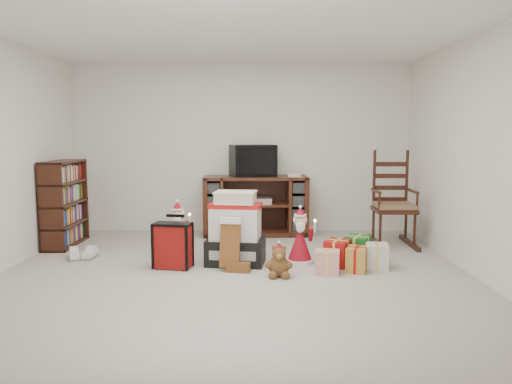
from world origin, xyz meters
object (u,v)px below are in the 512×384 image
(red_suitcase, at_px, (173,245))
(teddy_bear, at_px, (279,263))
(bookshelf, at_px, (65,205))
(gift_pile, at_px, (236,233))
(rocking_chair, at_px, (393,211))
(gift_cluster, at_px, (354,258))
(santa_figurine, at_px, (300,241))
(tv_stand, at_px, (256,205))
(mrs_claus_figurine, at_px, (178,235))
(crt_television, at_px, (253,161))
(sneaker_pair, at_px, (82,255))

(red_suitcase, distance_m, teddy_bear, 1.20)
(bookshelf, distance_m, gift_pile, 2.50)
(rocking_chair, height_order, gift_cluster, rocking_chair)
(gift_pile, bearing_deg, santa_figurine, 10.07)
(tv_stand, xyz_separation_m, rocking_chair, (1.84, -0.61, 0.01))
(mrs_claus_figurine, xyz_separation_m, crt_television, (0.89, 1.31, 0.83))
(teddy_bear, bearing_deg, gift_pile, 131.96)
(gift_pile, height_order, santa_figurine, gift_pile)
(tv_stand, distance_m, crt_television, 0.66)
(gift_pile, xyz_separation_m, teddy_bear, (0.47, -0.53, -0.21))
(bookshelf, bearing_deg, rocking_chair, 1.29)
(tv_stand, xyz_separation_m, sneaker_pair, (-2.05, -1.45, -0.38))
(sneaker_pair, bearing_deg, teddy_bear, -29.87)
(bookshelf, bearing_deg, sneaker_pair, -57.44)
(sneaker_pair, bearing_deg, bookshelf, 110.09)
(santa_figurine, bearing_deg, red_suitcase, -169.89)
(mrs_claus_figurine, height_order, crt_television, crt_television)
(tv_stand, distance_m, rocking_chair, 1.94)
(crt_television, bearing_deg, teddy_bear, -97.95)
(gift_pile, height_order, mrs_claus_figurine, gift_pile)
(tv_stand, xyz_separation_m, red_suitcase, (-0.90, -1.86, -0.17))
(gift_pile, relative_size, red_suitcase, 1.37)
(bookshelf, height_order, crt_television, crt_television)
(tv_stand, distance_m, red_suitcase, 2.07)
(santa_figurine, distance_m, gift_cluster, 0.64)
(tv_stand, relative_size, crt_television, 2.14)
(rocking_chair, relative_size, santa_figurine, 2.01)
(bookshelf, xyz_separation_m, gift_cluster, (3.62, -1.15, -0.42))
(gift_cluster, bearing_deg, tv_stand, 120.48)
(rocking_chair, height_order, red_suitcase, rocking_chair)
(mrs_claus_figurine, relative_size, gift_cluster, 0.82)
(tv_stand, bearing_deg, red_suitcase, -118.42)
(tv_stand, relative_size, rocking_chair, 1.17)
(rocking_chair, xyz_separation_m, santa_figurine, (-1.32, -0.99, -0.20))
(rocking_chair, distance_m, teddy_bear, 2.24)
(sneaker_pair, distance_m, crt_television, 2.71)
(bookshelf, height_order, santa_figurine, bookshelf)
(tv_stand, relative_size, bookshelf, 1.36)
(bookshelf, bearing_deg, gift_pile, -22.04)
(teddy_bear, xyz_separation_m, sneaker_pair, (-2.31, 0.72, -0.10))
(teddy_bear, xyz_separation_m, santa_figurine, (0.26, 0.57, 0.11))
(santa_figurine, bearing_deg, teddy_bear, -114.85)
(teddy_bear, bearing_deg, crt_television, 97.70)
(bookshelf, height_order, rocking_chair, rocking_chair)
(santa_figurine, height_order, sneaker_pair, santa_figurine)
(gift_pile, bearing_deg, red_suitcase, -156.32)
(teddy_bear, relative_size, mrs_claus_figurine, 0.48)
(tv_stand, relative_size, santa_figurine, 2.35)
(gift_pile, relative_size, teddy_bear, 2.49)
(red_suitcase, distance_m, gift_cluster, 2.00)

